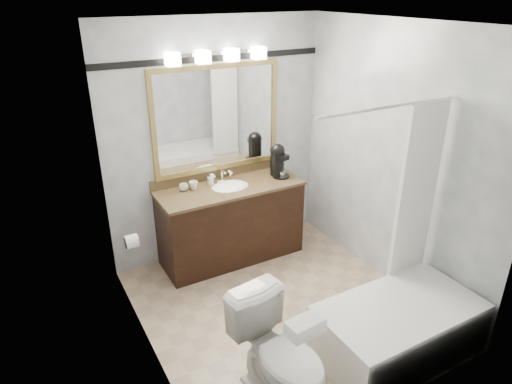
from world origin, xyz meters
TOP-DOWN VIEW (x-y plane):
  - room at (0.00, 0.00)m, footprint 2.42×2.62m
  - vanity at (0.00, 1.02)m, footprint 1.53×0.58m
  - mirror at (0.00, 1.28)m, footprint 1.40×0.04m
  - vanity_light_bar at (0.00, 1.23)m, footprint 1.02×0.14m
  - accent_stripe at (0.00, 1.29)m, footprint 2.40×0.01m
  - bathtub at (0.55, -0.90)m, footprint 1.30×0.75m
  - tp_roll at (-1.14, 0.66)m, footprint 0.11×0.12m
  - toilet at (-0.54, -0.87)m, footprint 0.55×0.84m
  - tissue_box at (-0.54, -1.12)m, footprint 0.25×0.15m
  - coffee_maker at (0.58, 1.02)m, footprint 0.19×0.23m
  - cup_left at (-0.46, 1.15)m, footprint 0.11×0.11m
  - cup_right at (-0.36, 1.13)m, footprint 0.11×0.11m
  - soap_bottle_a at (-0.16, 1.16)m, footprint 0.05×0.05m
  - soap_bar at (-0.04, 1.13)m, footprint 0.07×0.04m

SIDE VIEW (x-z plane):
  - bathtub at x=0.55m, z-range -0.70..1.26m
  - toilet at x=-0.54m, z-range 0.00..0.80m
  - vanity at x=0.00m, z-range -0.04..0.93m
  - tp_roll at x=-1.14m, z-range 0.64..0.76m
  - tissue_box at x=-0.54m, z-range 0.80..0.90m
  - soap_bar at x=-0.04m, z-range 0.85..0.87m
  - cup_left at x=-0.46m, z-range 0.85..0.92m
  - cup_right at x=-0.36m, z-range 0.85..0.93m
  - soap_bottle_a at x=-0.16m, z-range 0.85..0.96m
  - coffee_maker at x=0.58m, z-range 0.86..1.21m
  - room at x=0.00m, z-range -0.01..2.51m
  - mirror at x=0.00m, z-range 0.95..2.05m
  - accent_stripe at x=0.00m, z-range 2.07..2.13m
  - vanity_light_bar at x=0.00m, z-range 2.07..2.19m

